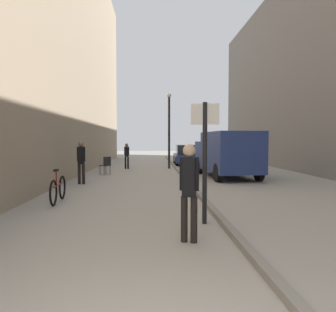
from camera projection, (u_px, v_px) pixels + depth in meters
ground_plane at (150, 182)px, 13.79m from camera, size 80.00×80.00×0.00m
building_facade_left at (24, 8)px, 13.17m from camera, size 3.19×40.00×14.54m
kerb_strip at (187, 180)px, 13.87m from camera, size 0.16×40.00×0.12m
pedestrian_main_foreground at (81, 159)px, 13.00m from camera, size 0.35×0.23×1.76m
pedestrian_mid_block at (127, 154)px, 19.96m from camera, size 0.31×0.22×1.60m
pedestrian_far_crossing at (189, 186)px, 5.57m from camera, size 0.33×0.25×1.73m
delivery_van at (227, 153)px, 15.40m from camera, size 2.42×5.06×2.19m
parked_car at (187, 155)px, 23.60m from camera, size 1.93×4.24×1.45m
street_sign_post at (205, 152)px, 6.80m from camera, size 0.59×0.15×2.60m
lamp_post at (169, 126)px, 20.12m from camera, size 0.28×0.28×4.76m
bicycle_leaning at (58, 189)px, 9.20m from camera, size 0.14×1.77×0.98m
cafe_chair_near_window at (106, 164)px, 16.67m from camera, size 0.62×0.62×0.94m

